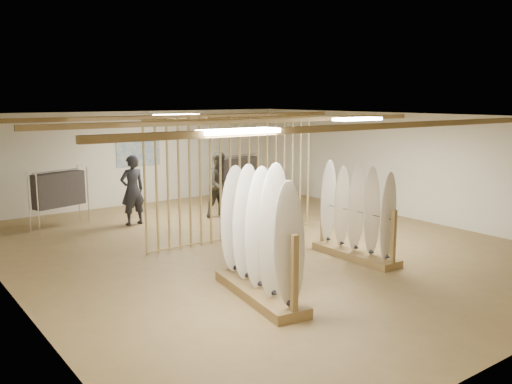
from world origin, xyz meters
TOP-DOWN VIEW (x-y plane):
  - floor at (0.00, 0.00)m, footprint 12.00×12.00m
  - ceiling at (0.00, 0.00)m, footprint 12.00×12.00m
  - wall_back at (0.00, 6.00)m, footprint 12.00×0.00m
  - wall_left at (-5.00, 0.00)m, footprint 0.00×12.00m
  - wall_right at (5.00, 0.00)m, footprint 0.00×12.00m
  - ceiling_slats at (0.00, 0.00)m, footprint 9.50×6.12m
  - light_panels at (0.00, 0.00)m, footprint 1.20×0.35m
  - bamboo_partition at (0.00, 0.80)m, footprint 4.45×0.05m
  - poster at (0.00, 5.98)m, footprint 1.40×0.03m
  - rack_left at (-1.78, -2.52)m, footprint 0.96×2.34m
  - rack_right at (1.10, -1.89)m, footprint 0.54×2.01m
  - clothing_rack_a at (-2.91, 4.25)m, footprint 1.34×0.70m
  - clothing_rack_b at (2.06, 3.73)m, footprint 1.47×0.54m
  - shopper_a at (-1.31, 3.50)m, footprint 0.78×0.56m
  - shopper_b at (0.98, 2.94)m, footprint 1.00×0.80m

SIDE VIEW (x-z plane):
  - floor at x=0.00m, z-range 0.00..0.00m
  - rack_right at x=1.10m, z-range -0.31..1.61m
  - rack_left at x=-1.78m, z-range -0.35..1.82m
  - clothing_rack_a at x=-2.91m, z-range 0.22..1.71m
  - shopper_b at x=0.98m, z-range 0.00..2.00m
  - shopper_a at x=-1.31m, z-range 0.00..2.03m
  - clothing_rack_b at x=2.06m, z-range 0.24..1.83m
  - bamboo_partition at x=0.00m, z-range 0.01..2.79m
  - wall_back at x=0.00m, z-range -4.60..7.40m
  - wall_left at x=-5.00m, z-range -4.60..7.40m
  - wall_right at x=5.00m, z-range -4.60..7.40m
  - poster at x=0.00m, z-range 1.15..2.05m
  - ceiling_slats at x=0.00m, z-range 2.67..2.77m
  - light_panels at x=0.00m, z-range 2.71..2.77m
  - ceiling at x=0.00m, z-range 2.80..2.80m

